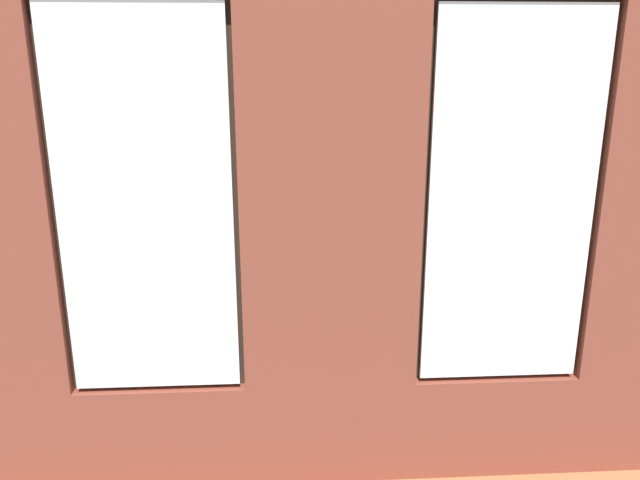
{
  "coord_description": "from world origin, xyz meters",
  "views": [
    {
      "loc": [
        0.26,
        5.68,
        2.48
      ],
      "look_at": [
        -0.06,
        0.4,
        0.94
      ],
      "focal_mm": 35.0,
      "sensor_mm": 36.0,
      "label": 1
    }
  ],
  "objects": [
    {
      "name": "remote_black",
      "position": [
        0.27,
        0.3,
        0.46
      ],
      "size": [
        0.15,
        0.16,
        0.02
      ],
      "primitive_type": "cube",
      "rotation": [
        0.0,
        0.0,
        5.54
      ],
      "color": "black",
      "rests_on": "coffee_table"
    },
    {
      "name": "potted_plant_near_tv",
      "position": [
        2.16,
        0.41,
        0.65
      ],
      "size": [
        0.69,
        0.7,
        1.08
      ],
      "color": "#47423D",
      "rests_on": "ground_plane"
    },
    {
      "name": "papasan_chair",
      "position": [
        -0.13,
        -1.49,
        0.46
      ],
      "size": [
        1.19,
        1.19,
        0.73
      ],
      "color": "olive",
      "rests_on": "ground_plane"
    },
    {
      "name": "potted_plant_corner_near_left",
      "position": [
        -2.51,
        -1.76,
        0.56
      ],
      "size": [
        0.53,
        0.53,
        0.91
      ],
      "color": "#47423D",
      "rests_on": "ground_plane"
    },
    {
      "name": "couch_by_window",
      "position": [
        0.22,
        1.73,
        0.33
      ],
      "size": [
        1.77,
        0.87,
        0.8
      ],
      "color": "black",
      "rests_on": "ground_plane"
    },
    {
      "name": "ground_plane",
      "position": [
        0.0,
        0.0,
        -0.05
      ],
      "size": [
        6.72,
        5.52,
        0.1
      ],
      "primitive_type": "cube",
      "color": "#99663D"
    },
    {
      "name": "remote_silver",
      "position": [
        -0.33,
        0.3,
        0.46
      ],
      "size": [
        0.09,
        0.18,
        0.02
      ],
      "primitive_type": "cube",
      "rotation": [
        0.0,
        0.0,
        2.91
      ],
      "color": "#B2B2B7",
      "rests_on": "coffee_table"
    },
    {
      "name": "couch_left",
      "position": [
        -2.36,
        0.06,
        0.33
      ],
      "size": [
        1.01,
        2.09,
        0.8
      ],
      "rotation": [
        0.0,
        0.0,
        1.5
      ],
      "color": "black",
      "rests_on": "ground_plane"
    },
    {
      "name": "potted_plant_beside_window_right",
      "position": [
        1.76,
        1.83,
        0.75
      ],
      "size": [
        1.04,
        1.22,
        1.32
      ],
      "color": "brown",
      "rests_on": "ground_plane"
    },
    {
      "name": "tv_flatscreen",
      "position": [
        2.71,
        -0.59,
        0.87
      ],
      "size": [
        1.01,
        0.2,
        0.71
      ],
      "color": "black",
      "rests_on": "media_console"
    },
    {
      "name": "cup_ceramic",
      "position": [
        -0.21,
        0.17,
        0.49
      ],
      "size": [
        0.07,
        0.07,
        0.08
      ],
      "primitive_type": "cylinder",
      "color": "silver",
      "rests_on": "coffee_table"
    },
    {
      "name": "brick_wall_with_windows",
      "position": [
        -0.0,
        2.38,
        1.64
      ],
      "size": [
        6.12,
        0.3,
        3.33
      ],
      "color": "brown",
      "rests_on": "ground_plane"
    },
    {
      "name": "table_plant_small",
      "position": [
        -0.64,
        0.02,
        0.57
      ],
      "size": [
        0.13,
        0.13,
        0.23
      ],
      "color": "gray",
      "rests_on": "coffee_table"
    },
    {
      "name": "potted_plant_by_left_couch",
      "position": [
        -1.96,
        -1.42,
        0.49
      ],
      "size": [
        0.47,
        0.47,
        0.71
      ],
      "color": "beige",
      "rests_on": "ground_plane"
    },
    {
      "name": "media_console",
      "position": [
        2.71,
        -0.59,
        0.26
      ],
      "size": [
        1.1,
        0.42,
        0.51
      ],
      "primitive_type": "cube",
      "color": "black",
      "rests_on": "ground_plane"
    },
    {
      "name": "candle_jar",
      "position": [
        -0.01,
        0.06,
        0.51
      ],
      "size": [
        0.08,
        0.08,
        0.12
      ],
      "primitive_type": "cylinder",
      "color": "#B7333D",
      "rests_on": "coffee_table"
    },
    {
      "name": "potted_plant_mid_room_small",
      "position": [
        -0.65,
        -0.96,
        0.47
      ],
      "size": [
        0.38,
        0.38,
        0.69
      ],
      "color": "brown",
      "rests_on": "ground_plane"
    },
    {
      "name": "potted_plant_between_couches",
      "position": [
        -1.11,
        1.68,
        0.54
      ],
      "size": [
        0.91,
        0.74,
        1.44
      ],
      "color": "beige",
      "rests_on": "ground_plane"
    },
    {
      "name": "coffee_table",
      "position": [
        -0.21,
        0.17,
        0.4
      ],
      "size": [
        1.59,
        0.85,
        0.45
      ],
      "color": "olive",
      "rests_on": "ground_plane"
    }
  ]
}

